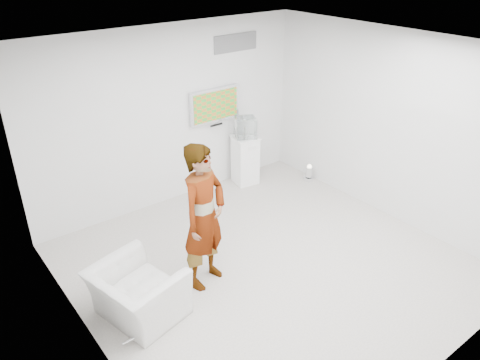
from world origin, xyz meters
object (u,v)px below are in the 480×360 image
Objects in this scene: person at (204,217)px; floor_uplight at (309,173)px; pedestal at (245,160)px; armchair at (138,293)px; tv at (214,105)px.

person is 6.38× the size of floor_uplight.
person is 2.15× the size of pedestal.
armchair is (-1.02, -0.05, -0.66)m from person.
person is 3.55m from floor_uplight.
tv is 1.22m from pedestal.
pedestal is (2.21, 1.95, -0.53)m from person.
tv reaches higher than floor_uplight.
armchair is (-2.75, -2.26, -1.22)m from tv.
pedestal is at bearing 145.26° from floor_uplight.
pedestal is at bearing -71.23° from armchair.
person reaches higher than pedestal.
pedestal reaches higher than floor_uplight.
person is 2.99m from pedestal.
pedestal is (0.48, -0.26, -1.09)m from tv.
tv is 0.97× the size of armchair.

